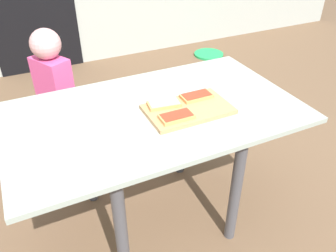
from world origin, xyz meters
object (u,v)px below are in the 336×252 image
(pizza_slice_far_right, at_px, (197,96))
(dining_table, at_px, (155,128))
(pizza_slice_far_left, at_px, (164,104))
(plate_white_left, at_px, (74,118))
(garden_hose_coil, at_px, (209,54))
(cutting_board, at_px, (188,109))
(child_left, at_px, (56,93))
(pizza_slice_near_left, at_px, (177,116))

(pizza_slice_far_right, bearing_deg, dining_table, 177.53)
(pizza_slice_far_right, relative_size, pizza_slice_far_left, 0.94)
(plate_white_left, xyz_separation_m, garden_hose_coil, (2.03, 2.00, -0.76))
(pizza_slice_far_right, height_order, garden_hose_coil, pizza_slice_far_right)
(cutting_board, bearing_deg, child_left, 123.27)
(dining_table, relative_size, pizza_slice_far_right, 9.02)
(cutting_board, height_order, plate_white_left, cutting_board)
(pizza_slice_near_left, xyz_separation_m, pizza_slice_far_right, (0.18, 0.13, 0.00))
(dining_table, xyz_separation_m, pizza_slice_near_left, (0.05, -0.14, 0.14))
(dining_table, height_order, pizza_slice_near_left, pizza_slice_near_left)
(dining_table, bearing_deg, child_left, 117.64)
(dining_table, distance_m, cutting_board, 0.21)
(child_left, bearing_deg, plate_white_left, -89.74)
(garden_hose_coil, bearing_deg, cutting_board, -124.55)
(pizza_slice_far_right, bearing_deg, cutting_board, -141.95)
(child_left, bearing_deg, garden_hose_coil, 33.78)
(pizza_slice_near_left, distance_m, child_left, 1.00)
(pizza_slice_near_left, xyz_separation_m, child_left, (-0.44, 0.88, -0.20))
(pizza_slice_near_left, relative_size, pizza_slice_far_left, 0.94)
(dining_table, relative_size, garden_hose_coil, 4.06)
(dining_table, bearing_deg, garden_hose_coil, 51.88)
(dining_table, height_order, plate_white_left, plate_white_left)
(pizza_slice_far_right, distance_m, pizza_slice_far_left, 0.19)
(cutting_board, xyz_separation_m, plate_white_left, (-0.53, 0.17, -0.01))
(pizza_slice_near_left, height_order, pizza_slice_far_right, same)
(cutting_board, relative_size, plate_white_left, 1.94)
(dining_table, relative_size, cutting_board, 3.48)
(pizza_slice_far_left, bearing_deg, pizza_slice_far_right, 0.04)
(pizza_slice_far_left, relative_size, child_left, 0.17)
(pizza_slice_near_left, bearing_deg, child_left, 116.42)
(child_left, bearing_deg, pizza_slice_near_left, -63.58)
(dining_table, bearing_deg, pizza_slice_near_left, -70.33)
(dining_table, relative_size, pizza_slice_near_left, 9.00)
(pizza_slice_near_left, distance_m, pizza_slice_far_left, 0.13)
(pizza_slice_near_left, bearing_deg, garden_hose_coil, 54.56)
(cutting_board, distance_m, pizza_slice_near_left, 0.12)
(pizza_slice_near_left, bearing_deg, pizza_slice_far_left, 91.52)
(dining_table, distance_m, child_left, 0.83)
(pizza_slice_far_left, height_order, plate_white_left, pizza_slice_far_left)
(dining_table, relative_size, pizza_slice_far_left, 8.49)
(plate_white_left, distance_m, garden_hose_coil, 2.95)
(dining_table, xyz_separation_m, garden_hose_coil, (1.64, 2.09, -0.65))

